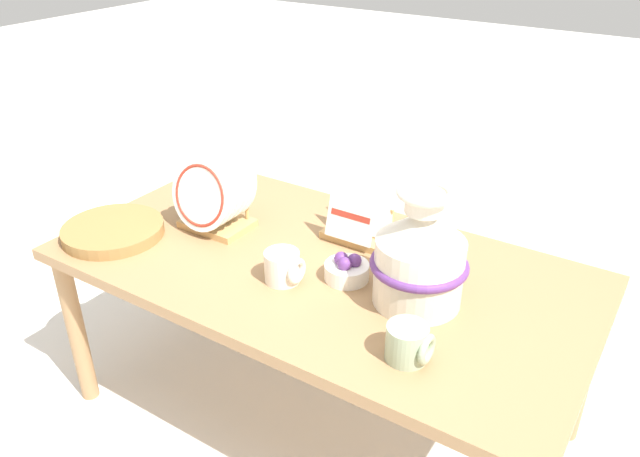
# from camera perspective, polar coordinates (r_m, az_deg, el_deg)

# --- Properties ---
(ground_plane) EXTENTS (14.00, 14.00, 0.00)m
(ground_plane) POSITION_cam_1_polar(r_m,az_deg,el_deg) (2.15, 0.00, -16.57)
(ground_plane) COLOR silver
(display_table) EXTENTS (1.52, 0.80, 0.59)m
(display_table) POSITION_cam_1_polar(r_m,az_deg,el_deg) (1.81, 0.00, -4.68)
(display_table) COLOR #9E754C
(display_table) RESTS_ON ground_plane
(ceramic_vase) EXTENTS (0.25, 0.25, 0.32)m
(ceramic_vase) POSITION_cam_1_polar(r_m,az_deg,el_deg) (1.57, 9.12, -2.44)
(ceramic_vase) COLOR silver
(ceramic_vase) RESTS_ON display_table
(dish_rack_round_plates) EXTENTS (0.22, 0.19, 0.24)m
(dish_rack_round_plates) POSITION_cam_1_polar(r_m,az_deg,el_deg) (1.94, -9.72, 2.76)
(dish_rack_round_plates) COLOR tan
(dish_rack_round_plates) RESTS_ON display_table
(dish_rack_square_plates) EXTENTS (0.21, 0.18, 0.18)m
(dish_rack_square_plates) POSITION_cam_1_polar(r_m,az_deg,el_deg) (1.89, 3.81, 0.53)
(dish_rack_square_plates) COLOR tan
(dish_rack_square_plates) RESTS_ON display_table
(wicker_charger_stack) EXTENTS (0.31, 0.31, 0.04)m
(wicker_charger_stack) POSITION_cam_1_polar(r_m,az_deg,el_deg) (2.01, -18.39, -0.18)
(wicker_charger_stack) COLOR olive
(wicker_charger_stack) RESTS_ON display_table
(mug_sage_glaze) EXTENTS (0.11, 0.10, 0.09)m
(mug_sage_glaze) POSITION_cam_1_polar(r_m,az_deg,el_deg) (1.43, 8.11, -10.35)
(mug_sage_glaze) COLOR #9EB28E
(mug_sage_glaze) RESTS_ON display_table
(mug_cream_glaze) EXTENTS (0.11, 0.10, 0.09)m
(mug_cream_glaze) POSITION_cam_1_polar(r_m,az_deg,el_deg) (1.68, -3.36, -3.54)
(mug_cream_glaze) COLOR silver
(mug_cream_glaze) RESTS_ON display_table
(fruit_bowl) EXTENTS (0.12, 0.12, 0.08)m
(fruit_bowl) POSITION_cam_1_polar(r_m,az_deg,el_deg) (1.70, 2.46, -3.75)
(fruit_bowl) COLOR white
(fruit_bowl) RESTS_ON display_table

